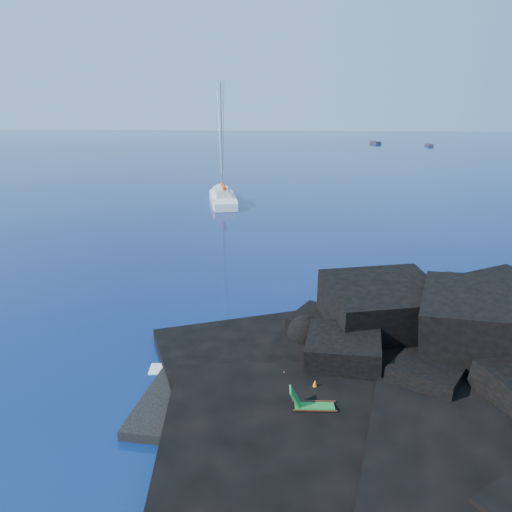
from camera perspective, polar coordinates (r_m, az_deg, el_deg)
The scene contains 11 objects.
ground at distance 20.17m, azimuth -13.45°, elevation -16.36°, with size 400.00×400.00×0.00m, color #030337.
headland at distance 23.13m, azimuth 22.60°, elevation -12.64°, with size 24.00×24.00×3.60m, color black, non-canonical shape.
beach at distance 19.82m, azimuth 0.06°, elevation -16.48°, with size 8.50×6.00×0.70m, color black.
surf_foam at distance 23.68m, azimuth 2.03°, elevation -10.51°, with size 10.00×8.00×0.06m, color white, non-canonical shape.
sailboat at distance 57.46m, azimuth -3.79°, elevation 6.01°, with size 2.66×12.70×13.31m, color white, non-canonical shape.
deck_chair at distance 18.45m, azimuth 6.72°, elevation -16.09°, with size 1.59×0.70×1.10m, color #1B7A2C, non-canonical shape.
towel at distance 20.50m, azimuth 2.08°, elevation -14.00°, with size 2.08×0.99×0.05m, color white.
sunbather at distance 20.43m, azimuth 2.08°, elevation -13.65°, with size 1.79×0.44×0.24m, color tan, non-canonical shape.
marker_cone at distance 19.77m, azimuth 6.74°, elevation -14.58°, with size 0.35×0.35×0.54m, color orange.
distant_boat_a at distance 149.88m, azimuth 13.49°, elevation 12.38°, with size 1.57×5.04×0.67m, color #28282E.
distant_boat_b at distance 145.14m, azimuth 19.16°, elevation 11.79°, with size 1.32×4.25×0.57m, color #2B2B30.
Camera 1 is at (5.61, -15.99, 10.94)m, focal length 35.00 mm.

